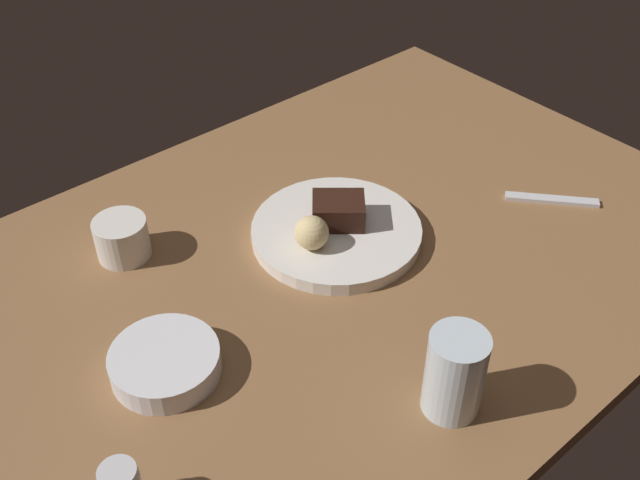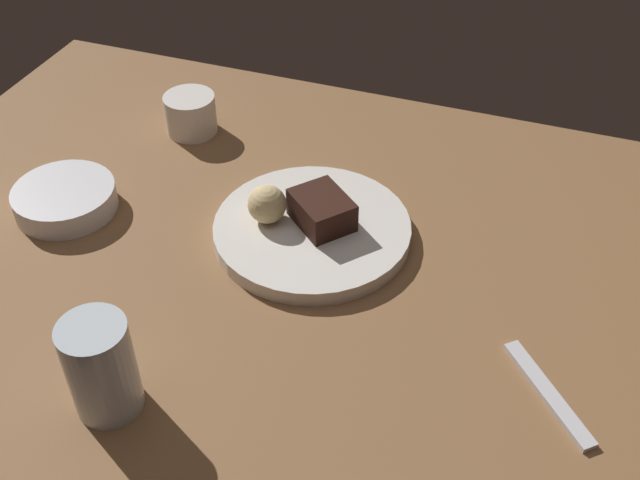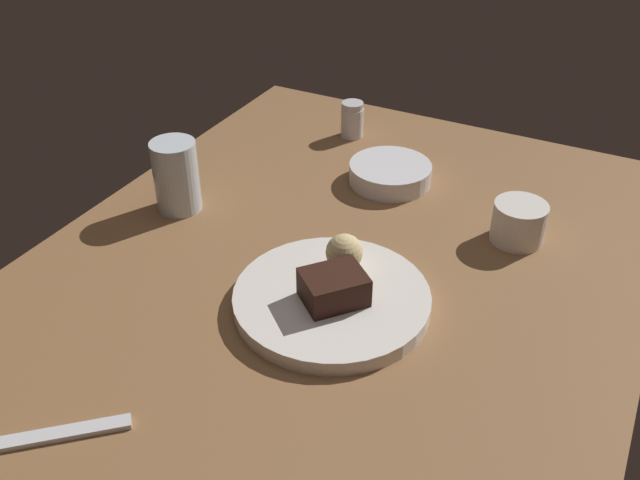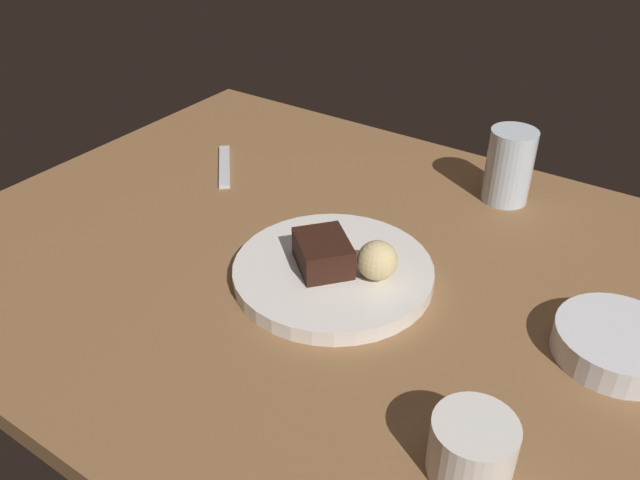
{
  "view_description": "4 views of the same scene",
  "coord_description": "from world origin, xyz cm",
  "px_view_note": "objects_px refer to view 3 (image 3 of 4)",
  "views": [
    {
      "loc": [
        -57.54,
        -62.47,
        76.92
      ],
      "look_at": [
        -3.5,
        0.52,
        7.54
      ],
      "focal_mm": 42.04,
      "sensor_mm": 36.0,
      "label": 1
    },
    {
      "loc": [
        29.73,
        -69.48,
        70.02
      ],
      "look_at": [
        4.61,
        0.42,
        5.5
      ],
      "focal_mm": 43.22,
      "sensor_mm": 36.0,
      "label": 2
    },
    {
      "loc": [
        66.9,
        35.28,
        63.04
      ],
      "look_at": [
        -3.75,
        -1.42,
        8.31
      ],
      "focal_mm": 39.33,
      "sensor_mm": 36.0,
      "label": 3
    },
    {
      "loc": [
        -34.9,
        61.32,
        54.6
      ],
      "look_at": [
        4.15,
        3.97,
        8.74
      ],
      "focal_mm": 36.61,
      "sensor_mm": 36.0,
      "label": 4
    }
  ],
  "objects_px": {
    "salt_shaker": "(352,120)",
    "coffee_cup": "(519,222)",
    "chocolate_cake_slice": "(334,287)",
    "dessert_spoon": "(60,434)",
    "water_glass": "(176,176)",
    "dessert_plate": "(332,299)",
    "side_bowl": "(390,173)",
    "bread_roll": "(344,252)"
  },
  "relations": [
    {
      "from": "chocolate_cake_slice",
      "to": "side_bowl",
      "type": "height_order",
      "value": "chocolate_cake_slice"
    },
    {
      "from": "chocolate_cake_slice",
      "to": "water_glass",
      "type": "height_order",
      "value": "water_glass"
    },
    {
      "from": "side_bowl",
      "to": "coffee_cup",
      "type": "height_order",
      "value": "coffee_cup"
    },
    {
      "from": "water_glass",
      "to": "side_bowl",
      "type": "bearing_deg",
      "value": 130.99
    },
    {
      "from": "bread_roll",
      "to": "salt_shaker",
      "type": "xyz_separation_m",
      "value": [
        -0.42,
        -0.18,
        -0.01
      ]
    },
    {
      "from": "water_glass",
      "to": "dessert_plate",
      "type": "bearing_deg",
      "value": 71.87
    },
    {
      "from": "dessert_plate",
      "to": "dessert_spoon",
      "type": "relative_size",
      "value": 1.75
    },
    {
      "from": "water_glass",
      "to": "bread_roll",
      "type": "bearing_deg",
      "value": 81.23
    },
    {
      "from": "bread_roll",
      "to": "side_bowl",
      "type": "xyz_separation_m",
      "value": [
        -0.28,
        -0.05,
        -0.03
      ]
    },
    {
      "from": "chocolate_cake_slice",
      "to": "salt_shaker",
      "type": "xyz_separation_m",
      "value": [
        -0.49,
        -0.2,
        -0.01
      ]
    },
    {
      "from": "dessert_plate",
      "to": "salt_shaker",
      "type": "xyz_separation_m",
      "value": [
        -0.47,
        -0.19,
        0.02
      ]
    },
    {
      "from": "chocolate_cake_slice",
      "to": "bread_roll",
      "type": "xyz_separation_m",
      "value": [
        -0.07,
        -0.02,
        0.01
      ]
    },
    {
      "from": "dessert_plate",
      "to": "dessert_spoon",
      "type": "bearing_deg",
      "value": -26.05
    },
    {
      "from": "dessert_plate",
      "to": "bread_roll",
      "type": "height_order",
      "value": "bread_roll"
    },
    {
      "from": "chocolate_cake_slice",
      "to": "bread_roll",
      "type": "bearing_deg",
      "value": -164.93
    },
    {
      "from": "bread_roll",
      "to": "coffee_cup",
      "type": "height_order",
      "value": "bread_roll"
    },
    {
      "from": "water_glass",
      "to": "coffee_cup",
      "type": "distance_m",
      "value": 0.53
    },
    {
      "from": "salt_shaker",
      "to": "bread_roll",
      "type": "bearing_deg",
      "value": 23.88
    },
    {
      "from": "salt_shaker",
      "to": "dessert_spoon",
      "type": "bearing_deg",
      "value": 2.39
    },
    {
      "from": "dessert_plate",
      "to": "chocolate_cake_slice",
      "type": "height_order",
      "value": "chocolate_cake_slice"
    },
    {
      "from": "salt_shaker",
      "to": "water_glass",
      "type": "distance_m",
      "value": 0.39
    },
    {
      "from": "salt_shaker",
      "to": "side_bowl",
      "type": "bearing_deg",
      "value": 45.45
    },
    {
      "from": "dessert_plate",
      "to": "water_glass",
      "type": "xyz_separation_m",
      "value": [
        -0.11,
        -0.33,
        0.05
      ]
    },
    {
      "from": "salt_shaker",
      "to": "coffee_cup",
      "type": "xyz_separation_m",
      "value": [
        0.21,
        0.37,
        -0.0
      ]
    },
    {
      "from": "dessert_plate",
      "to": "bread_roll",
      "type": "relative_size",
      "value": 5.11
    },
    {
      "from": "dessert_plate",
      "to": "salt_shaker",
      "type": "height_order",
      "value": "salt_shaker"
    },
    {
      "from": "chocolate_cake_slice",
      "to": "salt_shaker",
      "type": "relative_size",
      "value": 1.16
    },
    {
      "from": "dessert_plate",
      "to": "side_bowl",
      "type": "relative_size",
      "value": 1.87
    },
    {
      "from": "bread_roll",
      "to": "dessert_spoon",
      "type": "height_order",
      "value": "bread_roll"
    },
    {
      "from": "side_bowl",
      "to": "dessert_spoon",
      "type": "xyz_separation_m",
      "value": [
        0.67,
        -0.1,
        -0.01
      ]
    },
    {
      "from": "dessert_plate",
      "to": "side_bowl",
      "type": "xyz_separation_m",
      "value": [
        -0.34,
        -0.06,
        0.01
      ]
    },
    {
      "from": "chocolate_cake_slice",
      "to": "side_bowl",
      "type": "relative_size",
      "value": 0.57
    },
    {
      "from": "chocolate_cake_slice",
      "to": "dessert_spoon",
      "type": "bearing_deg",
      "value": -27.93
    },
    {
      "from": "chocolate_cake_slice",
      "to": "salt_shaker",
      "type": "height_order",
      "value": "salt_shaker"
    },
    {
      "from": "side_bowl",
      "to": "dessert_spoon",
      "type": "height_order",
      "value": "side_bowl"
    },
    {
      "from": "chocolate_cake_slice",
      "to": "coffee_cup",
      "type": "bearing_deg",
      "value": 148.67
    },
    {
      "from": "dessert_spoon",
      "to": "salt_shaker",
      "type": "bearing_deg",
      "value": -128.87
    },
    {
      "from": "coffee_cup",
      "to": "dessert_spoon",
      "type": "xyz_separation_m",
      "value": [
        0.6,
        -0.34,
        -0.03
      ]
    },
    {
      "from": "dessert_plate",
      "to": "coffee_cup",
      "type": "distance_m",
      "value": 0.32
    },
    {
      "from": "salt_shaker",
      "to": "coffee_cup",
      "type": "bearing_deg",
      "value": 60.97
    },
    {
      "from": "bread_roll",
      "to": "coffee_cup",
      "type": "bearing_deg",
      "value": 138.03
    },
    {
      "from": "coffee_cup",
      "to": "bread_roll",
      "type": "bearing_deg",
      "value": -41.97
    }
  ]
}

